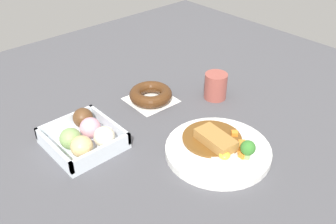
{
  "coord_description": "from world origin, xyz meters",
  "views": [
    {
      "loc": [
        -0.53,
        0.52,
        0.56
      ],
      "look_at": [
        0.07,
        -0.02,
        0.03
      ],
      "focal_mm": 39.83,
      "sensor_mm": 36.0,
      "label": 1
    }
  ],
  "objects": [
    {
      "name": "coffee_mug",
      "position": [
        0.07,
        -0.21,
        0.04
      ],
      "size": [
        0.06,
        0.06,
        0.08
      ],
      "primitive_type": "cylinder",
      "color": "#9E4C42",
      "rests_on": "ground_plane"
    },
    {
      "name": "curry_plate",
      "position": [
        -0.11,
        -0.02,
        0.01
      ],
      "size": [
        0.25,
        0.25,
        0.06
      ],
      "color": "white",
      "rests_on": "ground_plane"
    },
    {
      "name": "chocolate_ring_donut",
      "position": [
        0.18,
        -0.06,
        0.02
      ],
      "size": [
        0.13,
        0.13,
        0.04
      ],
      "color": "white",
      "rests_on": "ground_plane"
    },
    {
      "name": "donut_box",
      "position": [
        0.12,
        0.19,
        0.03
      ],
      "size": [
        0.17,
        0.16,
        0.06
      ],
      "color": "silver",
      "rests_on": "ground_plane"
    },
    {
      "name": "ground_plane",
      "position": [
        0.0,
        0.0,
        0.0
      ],
      "size": [
        1.6,
        1.6,
        0.0
      ],
      "primitive_type": "plane",
      "color": "#4C4C51"
    }
  ]
}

